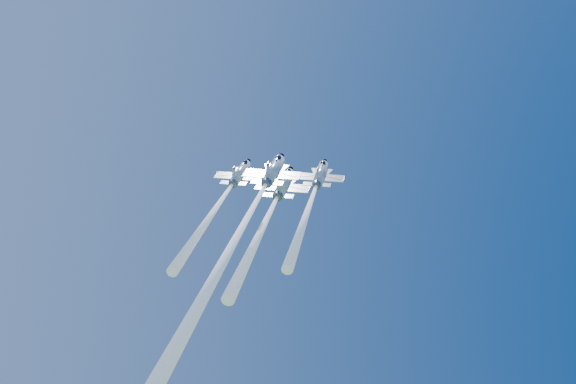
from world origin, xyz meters
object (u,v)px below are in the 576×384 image
jet_left (221,201)px  jet_slot (241,228)px  jet_lead (268,215)px  jet_right (311,201)px

jet_left → jet_slot: jet_left is taller
jet_lead → jet_left: bearing=-132.1°
jet_slot → jet_left: bearing=115.9°
jet_lead → jet_right: 9.02m
jet_left → jet_slot: bearing=-64.1°
jet_left → jet_slot: 15.54m
jet_left → jet_lead: bearing=47.9°
jet_left → jet_right: (13.08, -6.55, 0.32)m
jet_lead → jet_slot: size_ratio=0.75×
jet_left → jet_slot: size_ratio=0.64×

